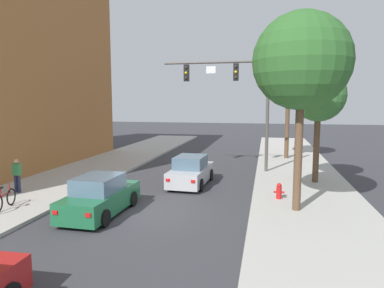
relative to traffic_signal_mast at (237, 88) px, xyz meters
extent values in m
plane|color=#38383D|center=(-2.71, -8.88, -5.35)|extent=(120.00, 120.00, 0.00)
cube|color=#B2AFA8|center=(-9.21, -8.88, -5.27)|extent=(5.00, 60.00, 0.15)
cube|color=#B2AFA8|center=(3.79, -8.88, -5.27)|extent=(5.00, 60.00, 0.15)
cylinder|color=#514C47|center=(1.89, 0.01, -1.45)|extent=(0.20, 0.20, 7.50)
cylinder|color=#514C47|center=(-1.41, 0.01, 1.60)|extent=(6.59, 0.14, 0.14)
cube|color=black|center=(-0.09, 0.01, 0.98)|extent=(0.32, 0.28, 1.05)
sphere|color=#2D2823|center=(-0.09, -0.14, 1.31)|extent=(0.18, 0.18, 0.18)
sphere|color=yellow|center=(-0.09, -0.14, 0.98)|extent=(0.18, 0.18, 0.18)
sphere|color=#2D2823|center=(-0.09, -0.14, 0.65)|extent=(0.18, 0.18, 0.18)
cube|color=black|center=(-3.25, 0.01, 0.98)|extent=(0.32, 0.28, 1.05)
sphere|color=#2D2823|center=(-3.25, -0.14, 1.31)|extent=(0.18, 0.18, 0.18)
sphere|color=yellow|center=(-3.25, -0.14, 0.98)|extent=(0.18, 0.18, 0.18)
sphere|color=#2D2823|center=(-3.25, -0.14, 0.65)|extent=(0.18, 0.18, 0.18)
cube|color=white|center=(-1.67, -0.01, 1.15)|extent=(0.60, 0.03, 0.44)
cube|color=#B7B7BC|center=(-2.11, -3.88, -4.79)|extent=(1.87, 4.26, 0.80)
cube|color=slate|center=(-2.11, -4.03, -4.07)|extent=(1.58, 2.06, 0.64)
cylinder|color=black|center=(-2.86, -2.54, -5.03)|extent=(0.25, 0.65, 0.64)
cylinder|color=black|center=(-1.25, -2.61, -5.03)|extent=(0.25, 0.65, 0.64)
cylinder|color=black|center=(-2.96, -5.15, -5.03)|extent=(0.25, 0.65, 0.64)
cylinder|color=black|center=(-1.35, -5.21, -5.03)|extent=(0.25, 0.65, 0.64)
cube|color=red|center=(-2.83, -5.97, -4.67)|extent=(0.20, 0.05, 0.14)
cube|color=red|center=(-1.55, -6.02, -4.67)|extent=(0.20, 0.05, 0.14)
cube|color=#1E663D|center=(-4.59, -9.57, -4.79)|extent=(1.78, 4.23, 0.80)
cube|color=slate|center=(-4.60, -9.72, -4.07)|extent=(1.54, 2.03, 0.64)
cylinder|color=black|center=(-5.38, -8.25, -5.03)|extent=(0.23, 0.64, 0.64)
cylinder|color=black|center=(-3.76, -8.28, -5.03)|extent=(0.23, 0.64, 0.64)
cylinder|color=black|center=(-5.43, -10.85, -5.03)|extent=(0.23, 0.64, 0.64)
cylinder|color=black|center=(-3.81, -10.88, -5.03)|extent=(0.23, 0.64, 0.64)
cube|color=red|center=(-5.27, -11.68, -4.67)|extent=(0.20, 0.04, 0.14)
cube|color=red|center=(-4.00, -11.70, -4.67)|extent=(0.20, 0.04, 0.14)
cylinder|color=#232847|center=(-9.91, -7.83, -4.77)|extent=(0.14, 0.14, 0.85)
cylinder|color=#232847|center=(-9.73, -7.83, -4.77)|extent=(0.14, 0.14, 0.85)
cube|color=#337F47|center=(-9.82, -7.83, -4.07)|extent=(0.36, 0.22, 0.56)
sphere|color=tan|center=(-9.82, -7.83, -3.67)|extent=(0.22, 0.22, 0.22)
torus|color=black|center=(-8.64, -9.70, -4.84)|extent=(0.22, 0.72, 0.72)
cylinder|color=maroon|center=(-8.53, -10.22, -4.62)|extent=(0.26, 0.93, 0.05)
cylinder|color=maroon|center=(-8.47, -10.47, -4.44)|extent=(0.04, 0.04, 0.35)
cylinder|color=maroon|center=(-8.62, -9.81, -4.42)|extent=(0.04, 0.04, 0.40)
cube|color=black|center=(-8.47, -10.47, -4.26)|extent=(0.17, 0.26, 0.06)
cylinder|color=red|center=(2.48, -6.32, -4.92)|extent=(0.24, 0.24, 0.55)
sphere|color=red|center=(2.48, -6.32, -4.59)|extent=(0.22, 0.22, 0.22)
cylinder|color=red|center=(2.30, -6.32, -4.90)|extent=(0.12, 0.09, 0.09)
cylinder|color=red|center=(2.66, -6.32, -4.90)|extent=(0.12, 0.09, 0.09)
cylinder|color=brown|center=(3.12, -7.85, -2.95)|extent=(0.32, 0.32, 4.49)
sphere|color=#2D6028|center=(3.12, -7.85, 0.72)|extent=(3.79, 3.79, 3.79)
cylinder|color=brown|center=(4.52, -2.47, -3.37)|extent=(0.32, 0.32, 3.65)
sphere|color=#387033|center=(4.52, -2.47, -0.49)|extent=(2.83, 2.83, 2.83)
cylinder|color=brown|center=(3.41, 5.57, -2.83)|extent=(0.32, 0.32, 4.73)
sphere|color=#2D6028|center=(3.41, 5.57, 0.89)|extent=(3.64, 3.64, 3.64)
camera|label=1|loc=(1.86, -22.19, -0.83)|focal=32.74mm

